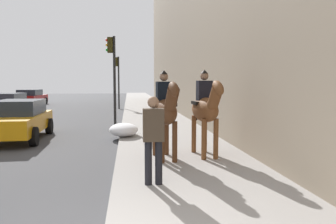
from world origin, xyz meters
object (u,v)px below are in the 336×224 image
Objects in this scene: mounted_horse_near at (165,110)px; car_mid_lane at (18,119)px; pedestrian_greeting at (153,134)px; car_near_lane at (7,105)px; mounted_horse_far at (206,108)px; traffic_light_far_curb at (118,74)px; car_far_lane at (31,97)px; traffic_light_near_curb at (113,67)px.

mounted_horse_near reaches higher than car_mid_lane.
car_near_lane is (14.47, 7.75, -0.34)m from pedestrian_greeting.
mounted_horse_far is 0.54× the size of car_mid_lane.
mounted_horse_far is at bearing 37.02° from car_near_lane.
mounted_horse_near is 0.55× the size of traffic_light_far_curb.
traffic_light_far_curb is (5.45, -6.44, 1.98)m from car_near_lane.
car_far_lane is 1.04× the size of traffic_light_near_curb.
mounted_horse_far is 15.35m from car_near_lane.
traffic_light_far_curb is (17.64, 2.87, 1.33)m from mounted_horse_far.
mounted_horse_far is 7.21m from car_mid_lane.
traffic_light_near_curb is at bearing 50.44° from car_near_lane.
mounted_horse_far is at bearing -152.03° from car_far_lane.
mounted_horse_far reaches higher than car_mid_lane.
mounted_horse_far is at bearing -158.17° from traffic_light_near_curb.
mounted_horse_near is 25.35m from car_far_lane.
mounted_horse_far reaches higher than pedestrian_greeting.
mounted_horse_near is at bearing -167.00° from traffic_light_near_curb.
mounted_horse_far is at bearing -33.33° from pedestrian_greeting.
car_near_lane and car_far_lane have the same top height.
car_far_lane is at bearing 21.57° from pedestrian_greeting.
car_near_lane is 8.66m from traffic_light_far_curb.
mounted_horse_near reaches higher than car_far_lane.
car_mid_lane is at bearing -128.28° from mounted_horse_far.
mounted_horse_far is 1.35× the size of pedestrian_greeting.
car_far_lane is at bearing 56.31° from traffic_light_far_curb.
traffic_light_far_curb is at bearing 4.85° from pedestrian_greeting.
pedestrian_greeting is 0.39× the size of car_near_lane.
mounted_horse_far is 25.59m from car_far_lane.
car_near_lane is at bearing -147.73° from mounted_horse_far.
traffic_light_near_curb is (7.06, 1.63, 1.41)m from mounted_horse_near.
traffic_light_near_curb reaches higher than car_mid_lane.
pedestrian_greeting is at bearing -18.84° from mounted_horse_near.
mounted_horse_near is 7.38m from traffic_light_near_curb.
mounted_horse_far reaches higher than mounted_horse_near.
pedestrian_greeting is at bearing 33.06° from car_mid_lane.
pedestrian_greeting is 0.41× the size of traffic_light_far_curb.
traffic_light_near_curb is (-5.36, -6.57, 2.02)m from car_near_lane.
car_mid_lane is (4.17, 4.91, -0.63)m from mounted_horse_near.
car_mid_lane is (3.93, 6.01, -0.65)m from mounted_horse_far.
traffic_light_far_curb reaches higher than pedestrian_greeting.
traffic_light_near_curb reaches higher than mounted_horse_far.
traffic_light_near_curb reaches higher than mounted_horse_near.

